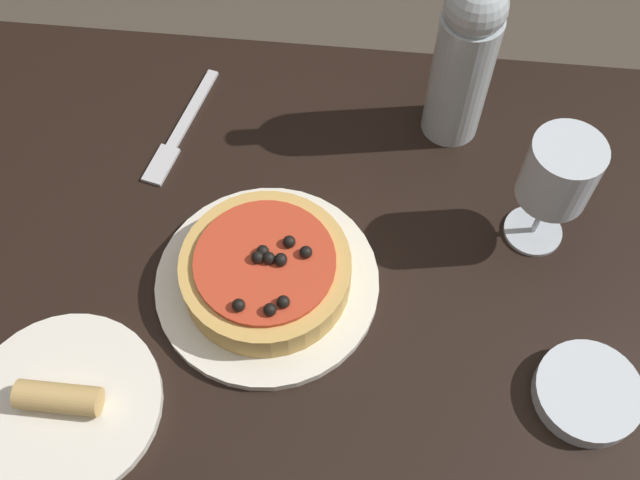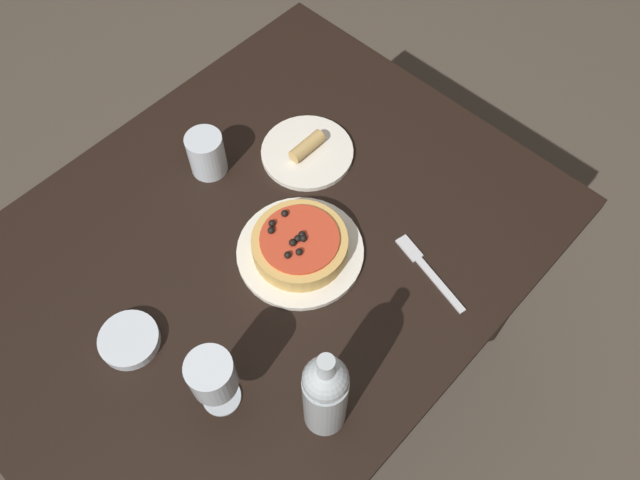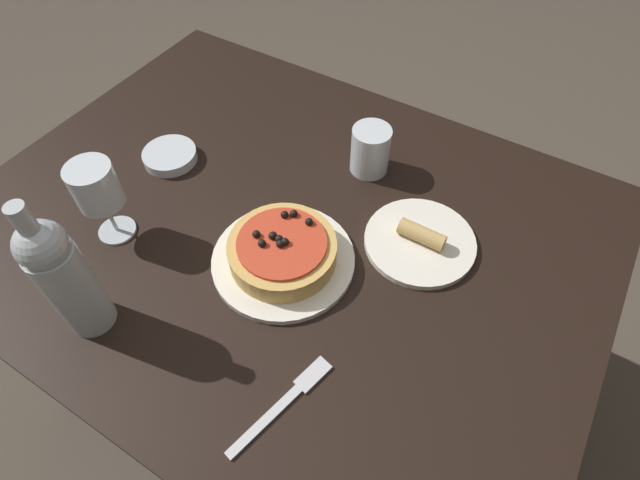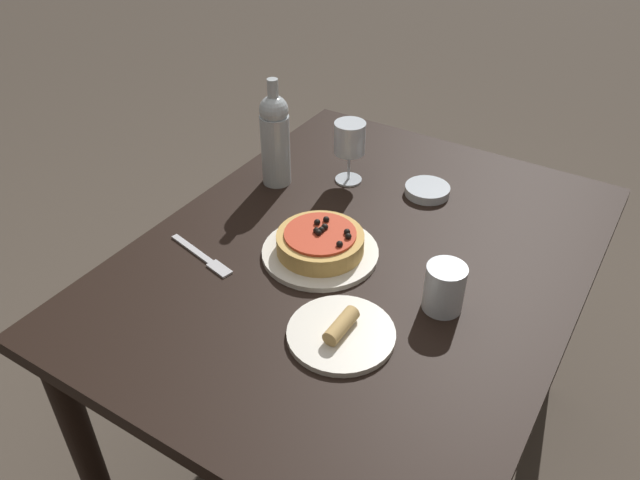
# 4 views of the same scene
# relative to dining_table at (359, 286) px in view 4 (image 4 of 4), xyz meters

# --- Properties ---
(ground_plane) EXTENTS (14.00, 14.00, 0.00)m
(ground_plane) POSITION_rel_dining_table_xyz_m (0.00, 0.00, -0.63)
(ground_plane) COLOR #4C4238
(dining_table) EXTENTS (1.17, 0.90, 0.72)m
(dining_table) POSITION_rel_dining_table_xyz_m (0.00, 0.00, 0.00)
(dining_table) COLOR black
(dining_table) RESTS_ON ground_plane
(dinner_plate) EXTENTS (0.25, 0.25, 0.01)m
(dinner_plate) POSITION_rel_dining_table_xyz_m (0.05, -0.07, 0.10)
(dinner_plate) COLOR white
(dinner_plate) RESTS_ON dining_table
(pizza) EXTENTS (0.19, 0.19, 0.06)m
(pizza) POSITION_rel_dining_table_xyz_m (0.05, -0.07, 0.13)
(pizza) COLOR tan
(pizza) RESTS_ON dinner_plate
(wine_glass) EXTENTS (0.08, 0.08, 0.16)m
(wine_glass) POSITION_rel_dining_table_xyz_m (-0.25, -0.17, 0.21)
(wine_glass) COLOR silver
(wine_glass) RESTS_ON dining_table
(wine_bottle) EXTENTS (0.07, 0.07, 0.27)m
(wine_bottle) POSITION_rel_dining_table_xyz_m (-0.15, -0.33, 0.22)
(wine_bottle) COLOR #B2BCC1
(wine_bottle) RESTS_ON dining_table
(water_cup) EXTENTS (0.08, 0.08, 0.10)m
(water_cup) POSITION_rel_dining_table_xyz_m (0.07, 0.22, 0.14)
(water_cup) COLOR silver
(water_cup) RESTS_ON dining_table
(side_bowl) EXTENTS (0.11, 0.11, 0.02)m
(side_bowl) POSITION_rel_dining_table_xyz_m (-0.29, 0.02, 0.11)
(side_bowl) COLOR silver
(side_bowl) RESTS_ON dining_table
(fork) EXTENTS (0.06, 0.19, 0.00)m
(fork) POSITION_rel_dining_table_xyz_m (0.20, -0.28, 0.10)
(fork) COLOR silver
(fork) RESTS_ON dining_table
(side_plate) EXTENTS (0.20, 0.20, 0.04)m
(side_plate) POSITION_rel_dining_table_xyz_m (0.24, 0.09, 0.10)
(side_plate) COLOR white
(side_plate) RESTS_ON dining_table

